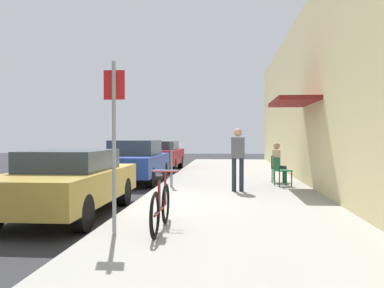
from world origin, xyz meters
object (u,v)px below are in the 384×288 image
Objects in this scene: bicycle_1 at (160,208)px; cafe_chair_0 at (280,169)px; seated_patron_1 at (278,161)px; parked_car_1 at (135,161)px; cafe_chair_1 at (276,167)px; pedestrian_standing at (238,154)px; parked_car_0 at (68,181)px; parked_car_2 at (161,155)px; bicycle_0 at (161,206)px; parking_meter at (171,161)px; street_sign at (114,134)px.

cafe_chair_0 is (2.62, 6.14, 0.14)m from bicycle_1.
seated_patron_1 is at bearing 69.44° from bicycle_1.
cafe_chair_1 is at bearing -6.53° from parked_car_1.
cafe_chair_1 is 0.51× the size of pedestrian_standing.
parked_car_0 is at bearing -136.96° from cafe_chair_0.
cafe_chair_1 is at bearing 90.02° from cafe_chair_0.
cafe_chair_0 is 1.92m from pedestrian_standing.
seated_patron_1 is 0.76× the size of pedestrian_standing.
parked_car_2 reaches higher than parked_car_0.
cafe_chair_1 is at bearing -51.81° from parked_car_2.
bicycle_0 is 7.46m from seated_patron_1.
parking_meter is 2.12m from pedestrian_standing.
parked_car_1 is at bearing 173.37° from seated_patron_1.
parked_car_0 is at bearing 127.08° from street_sign.
parking_meter is 0.51× the size of street_sign.
parking_meter is 0.77× the size of bicycle_1.
parked_car_0 is 1.00× the size of parked_car_2.
parking_meter is 5.73m from bicycle_1.
bicycle_0 reaches higher than cafe_chair_1.
parked_car_1 reaches higher than cafe_chair_1.
parked_car_1 is 5.06× the size of cafe_chair_0.
parked_car_2 is 2.57× the size of bicycle_0.
parked_car_2 is at bearing 123.97° from cafe_chair_0.
parked_car_1 is 1.00× the size of parked_car_2.
parked_car_1 is 5.06× the size of cafe_chair_1.
bicycle_0 is at bearing -110.81° from cafe_chair_1.
parked_car_1 is 2.56m from parking_meter.
cafe_chair_1 is 2.72m from pedestrian_standing.
bicycle_0 is at bearing -74.17° from parked_car_1.
parking_meter reaches higher than seated_patron_1.
bicycle_0 is at bearing -34.89° from parked_car_0.
parked_car_1 reaches higher than seated_patron_1.
parked_car_2 is 9.10m from pedestrian_standing.
parking_meter reaches higher than bicycle_0.
parked_car_1 reaches higher than cafe_chair_0.
parked_car_1 is at bearing 100.61° from street_sign.
parking_meter is at bearing -171.81° from cafe_chair_0.
bicycle_1 is at bearing -110.11° from cafe_chair_1.
bicycle_0 is 6.51m from cafe_chair_0.
cafe_chair_0 is at bearing 43.04° from parked_car_0.
pedestrian_standing reaches higher than parked_car_0.
parked_car_1 is at bearing 105.60° from bicycle_1.
parking_meter is 1.52× the size of cafe_chair_0.
parked_car_0 is 7.27m from cafe_chair_1.
street_sign is 8.21m from cafe_chair_1.
pedestrian_standing is at bearing -134.74° from cafe_chair_0.
parking_meter is 3.27m from cafe_chair_0.
cafe_chair_1 is (4.77, -0.55, -0.13)m from parked_car_1.
parked_car_0 is 2.61m from bicycle_0.
parked_car_1 is at bearing 140.34° from pedestrian_standing.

